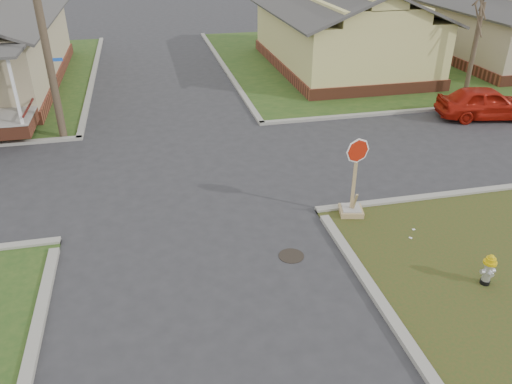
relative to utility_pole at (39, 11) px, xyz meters
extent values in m
plane|color=#2D2D30|center=(4.20, -8.90, -4.66)|extent=(120.00, 120.00, 0.00)
cube|color=#28481A|center=(26.20, 9.10, -4.64)|extent=(37.00, 19.00, 0.05)
cylinder|color=black|center=(6.40, -9.40, -4.66)|extent=(0.64, 0.64, 0.01)
cube|color=brown|center=(14.20, 7.60, -4.36)|extent=(7.20, 11.20, 0.60)
cube|color=#D3CB7C|center=(14.20, 7.60, -2.76)|extent=(7.00, 11.00, 2.60)
cube|color=brown|center=(24.20, 7.60, -4.36)|extent=(7.20, 11.20, 0.60)
cube|color=tan|center=(24.20, 7.60, -2.76)|extent=(7.00, 11.00, 2.60)
cylinder|color=#3E2F24|center=(0.00, 0.00, -0.16)|extent=(0.28, 0.28, 9.00)
cylinder|color=#3E2F24|center=(18.20, 1.30, -2.51)|extent=(0.22, 0.22, 4.20)
cylinder|color=black|center=(10.42, -11.47, -4.56)|extent=(0.22, 0.22, 0.10)
cylinder|color=silver|center=(10.42, -11.47, -4.28)|extent=(0.19, 0.19, 0.46)
sphere|color=silver|center=(10.42, -11.47, -4.06)|extent=(0.19, 0.19, 0.19)
cylinder|color=gold|center=(10.42, -11.47, -4.02)|extent=(0.30, 0.30, 0.06)
cylinder|color=gold|center=(10.42, -11.47, -3.95)|extent=(0.22, 0.22, 0.10)
sphere|color=gold|center=(10.42, -11.47, -3.89)|extent=(0.15, 0.15, 0.15)
cube|color=tan|center=(8.62, -7.85, -4.53)|extent=(0.64, 0.64, 0.15)
cube|color=#A8A39A|center=(8.62, -7.85, -4.44)|extent=(0.52, 0.52, 0.04)
cube|color=tan|center=(8.62, -7.85, -3.43)|extent=(0.09, 0.05, 2.17)
cylinder|color=#AA1C0B|center=(8.62, -7.90, -2.65)|extent=(0.58, 0.25, 0.62)
cylinder|color=white|center=(8.62, -7.88, -2.65)|extent=(0.65, 0.29, 0.70)
imported|color=#AC190C|center=(17.16, -1.64, -3.98)|extent=(4.21, 2.29, 1.36)
camera|label=1|loc=(3.28, -19.15, 2.71)|focal=35.00mm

